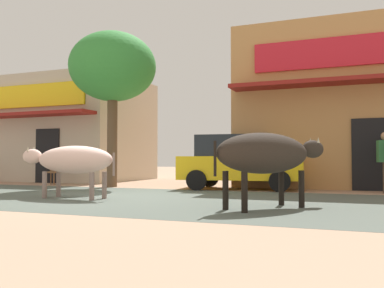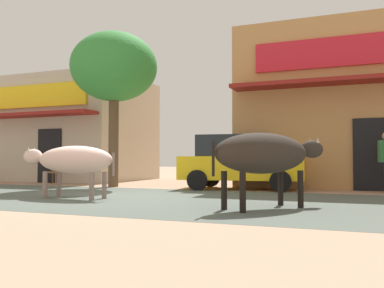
% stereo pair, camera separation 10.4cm
% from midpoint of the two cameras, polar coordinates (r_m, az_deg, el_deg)
% --- Properties ---
extents(ground, '(80.00, 80.00, 0.00)m').
position_cam_midpoint_polar(ground, '(10.49, -11.11, -6.99)').
color(ground, tan).
extents(asphalt_road, '(72.00, 6.06, 0.00)m').
position_cam_midpoint_polar(asphalt_road, '(10.49, -11.11, -6.98)').
color(asphalt_road, '#505A51').
rests_on(asphalt_road, ground).
extents(storefront_left_cafe, '(6.47, 5.73, 4.39)m').
position_cam_midpoint_polar(storefront_left_cafe, '(19.91, -15.74, 1.72)').
color(storefront_left_cafe, '#C1B19B').
rests_on(storefront_left_cafe, ground).
extents(storefront_right_club, '(8.16, 5.73, 5.27)m').
position_cam_midpoint_polar(storefront_right_club, '(15.80, 22.54, 4.38)').
color(storefront_right_club, tan).
rests_on(storefront_right_club, ground).
extents(roadside_tree, '(2.89, 2.89, 5.16)m').
position_cam_midpoint_polar(roadside_tree, '(14.69, -10.20, 9.98)').
color(roadside_tree, brown).
rests_on(roadside_tree, ground).
extents(parked_hatchback_car, '(3.84, 2.23, 1.64)m').
position_cam_midpoint_polar(parked_hatchback_car, '(13.06, 6.62, -2.35)').
color(parked_hatchback_car, yellow).
rests_on(parked_hatchback_car, ground).
extents(cow_near_brown, '(2.66, 0.75, 1.22)m').
position_cam_midpoint_polar(cow_near_brown, '(10.31, -15.47, -2.11)').
color(cow_near_brown, beige).
rests_on(cow_near_brown, ground).
extents(cow_far_dark, '(1.96, 2.48, 1.40)m').
position_cam_midpoint_polar(cow_far_dark, '(7.97, 10.14, -1.32)').
color(cow_far_dark, '#2E261F').
rests_on(cow_far_dark, ground).
extents(cafe_chair_near_tree, '(0.49, 0.49, 0.92)m').
position_cam_midpoint_polar(cafe_chair_near_tree, '(16.09, -17.63, -3.38)').
color(cafe_chair_near_tree, brown).
rests_on(cafe_chair_near_tree, ground).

